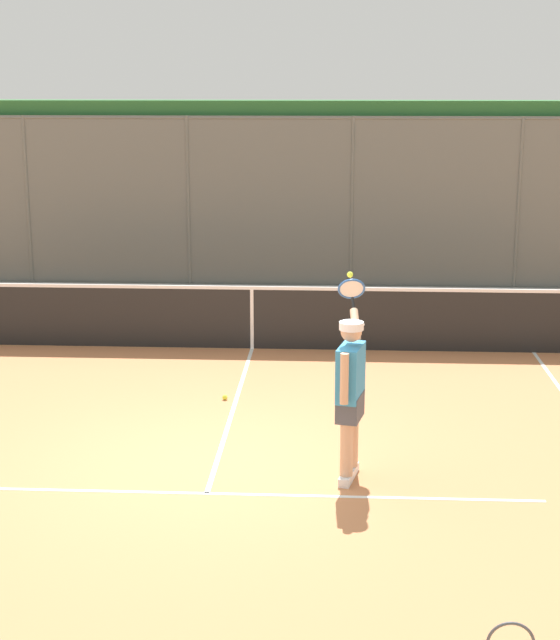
% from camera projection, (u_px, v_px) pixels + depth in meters
% --- Properties ---
extents(ground_plane, '(60.00, 60.00, 0.00)m').
position_uv_depth(ground_plane, '(217.00, 462.00, 10.39)').
color(ground_plane, '#C67A4C').
extents(court_line_markings, '(8.48, 9.80, 0.01)m').
position_uv_depth(court_line_markings, '(202.00, 507.00, 9.28)').
color(court_line_markings, white).
rests_on(court_line_markings, ground).
extents(fence_backdrop, '(18.42, 1.37, 3.58)m').
position_uv_depth(fence_backdrop, '(272.00, 195.00, 19.00)').
color(fence_backdrop, slate).
rests_on(fence_backdrop, ground).
extents(tennis_net, '(10.89, 0.09, 1.07)m').
position_uv_depth(tennis_net, '(252.00, 317.00, 14.69)').
color(tennis_net, '#2D2D2D').
rests_on(tennis_net, ground).
extents(tennis_player, '(0.32, 1.40, 1.94)m').
position_uv_depth(tennis_player, '(350.00, 387.00, 9.75)').
color(tennis_player, silver).
rests_on(tennis_player, ground).
extents(tennis_ball_near_net, '(0.07, 0.07, 0.07)m').
position_uv_depth(tennis_ball_near_net, '(225.00, 397.00, 12.41)').
color(tennis_ball_near_net, '#CCDB33').
rests_on(tennis_ball_near_net, ground).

